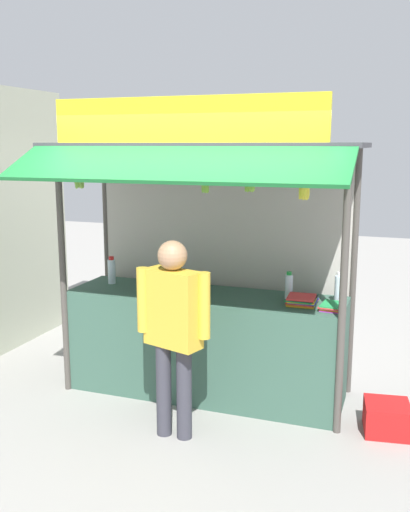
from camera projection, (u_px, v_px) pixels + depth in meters
The scene contains 16 objects.
ground_plane at pixel (205, 392), 5.34m from camera, with size 20.00×20.00×0.00m, color gray.
stall_counter at pixel (205, 344), 5.25m from camera, with size 2.49×0.70×0.94m, color #385B4C.
stall_structure at pixel (209, 220), 5.14m from camera, with size 2.69×1.55×2.63m.
water_bottle_front_left at pixel (175, 277), 5.24m from camera, with size 0.08×0.08×0.28m.
water_bottle_right at pixel (339, 289), 4.85m from camera, with size 0.08×0.08×0.27m.
water_bottle_left at pixel (112, 271), 5.54m from camera, with size 0.07×0.07×0.27m.
water_bottle_back_right at pixel (289, 286), 5.00m from camera, with size 0.07×0.07×0.24m.
magazine_stack_far_left at pixel (302, 300), 4.82m from camera, with size 0.25×0.28×0.07m.
magazine_stack_center at pixel (332, 306), 4.69m from camera, with size 0.20×0.26×0.05m.
magazine_stack_mid_left at pixel (163, 292), 5.09m from camera, with size 0.24×0.25×0.07m.
banana_bunch_inner_left at pixel (205, 184), 4.50m from camera, with size 0.08×0.08×0.26m.
banana_bunch_leftmost at pixel (79, 179), 4.87m from camera, with size 0.11×0.11×0.26m.
banana_bunch_inner_right at pixel (250, 183), 4.38m from camera, with size 0.09×0.09×0.24m.
banana_bunch_rightmost at pixel (304, 190), 4.25m from camera, with size 0.09×0.09×0.29m.
vendor_person at pixel (173, 321), 4.37m from camera, with size 0.59×0.31×1.57m.
plastic_crate at pixel (387, 418), 4.58m from camera, with size 0.35×0.35×0.24m, color red.
Camera 1 is at (1.67, -4.71, 2.27)m, focal length 40.36 mm.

